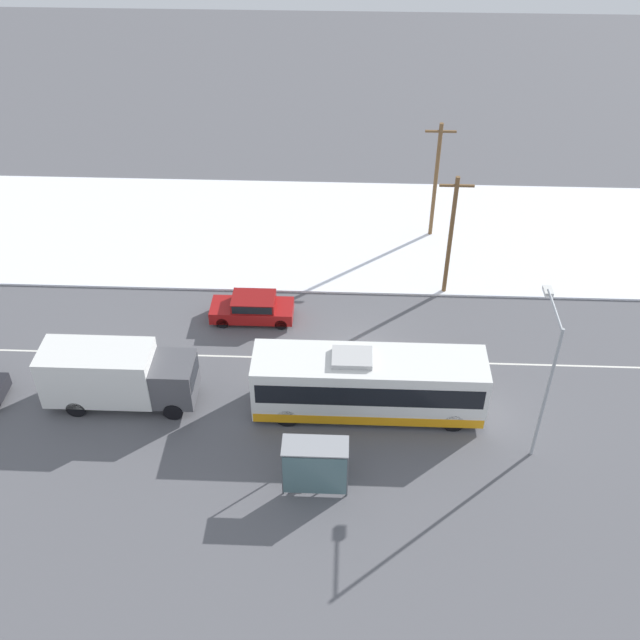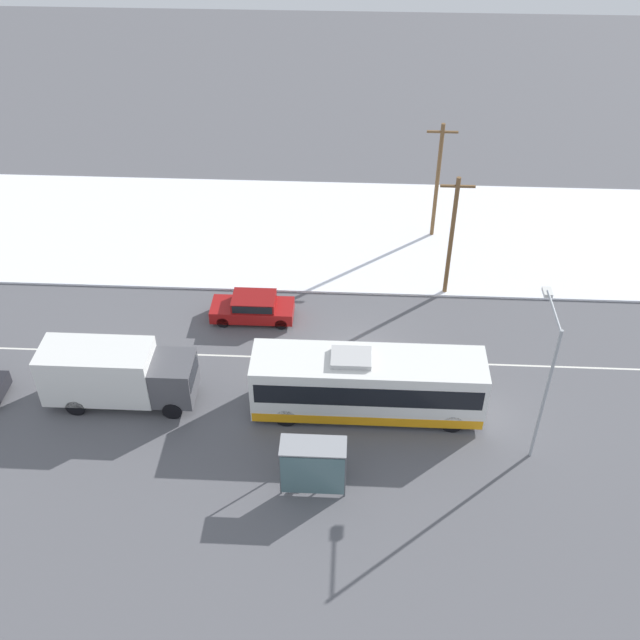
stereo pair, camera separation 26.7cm
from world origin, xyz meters
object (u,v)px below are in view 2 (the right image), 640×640
city_bus (368,384)px  pedestrian_at_stop (338,448)px  utility_pole_roadside (452,235)px  sedan_car (253,307)px  streetlamp (546,368)px  utility_pole_snowlot (437,180)px  box_truck (115,373)px  bus_shelter (313,463)px

city_bus → pedestrian_at_stop: size_ratio=6.04×
pedestrian_at_stop → utility_pole_roadside: bearing=66.4°
city_bus → utility_pole_roadside: 10.73m
sedan_car → streetlamp: 16.19m
streetlamp → utility_pole_snowlot: size_ratio=0.95×
sedan_car → pedestrian_at_stop: pedestrian_at_stop is taller
box_truck → streetlamp: streetlamp is taller
box_truck → bus_shelter: (9.44, -4.88, -0.03)m
pedestrian_at_stop → utility_pole_snowlot: bearing=74.4°
box_truck → utility_pole_snowlot: 22.26m
sedan_car → pedestrian_at_stop: bearing=115.8°
streetlamp → utility_pole_roadside: utility_pole_roadside is taller
streetlamp → city_bus: bearing=166.2°
pedestrian_at_stop → utility_pole_snowlot: (5.34, 19.06, 2.85)m
box_truck → bus_shelter: 10.63m
utility_pole_roadside → bus_shelter: bearing=-114.8°
city_bus → bus_shelter: (-2.22, -4.80, 0.05)m
sedan_car → utility_pole_roadside: bearing=-164.6°
bus_shelter → pedestrian_at_stop: bearing=54.9°
box_truck → sedan_car: bearing=49.7°
bus_shelter → utility_pole_roadside: (6.63, 14.33, 2.14)m
bus_shelter → streetlamp: streetlamp is taller
box_truck → utility_pole_roadside: (16.08, 9.46, 2.11)m
bus_shelter → utility_pole_snowlot: 21.51m
city_bus → box_truck: size_ratio=1.50×
utility_pole_roadside → utility_pole_snowlot: utility_pole_snowlot is taller
sedan_car → streetlamp: streetlamp is taller
box_truck → streetlamp: (18.88, -1.85, 2.86)m
bus_shelter → city_bus: bearing=65.2°
box_truck → pedestrian_at_stop: size_ratio=4.02×
city_bus → utility_pole_roadside: bearing=65.2°
pedestrian_at_stop → streetlamp: 9.30m
utility_pole_snowlot → streetlamp: bearing=-79.8°
bus_shelter → utility_pole_snowlot: (6.31, 20.44, 2.24)m
box_truck → sedan_car: size_ratio=1.59×
bus_shelter → streetlamp: 10.32m
streetlamp → utility_pole_roadside: 11.67m
bus_shelter → box_truck: bearing=152.7°
sedan_car → utility_pole_roadside: utility_pole_roadside is taller
streetlamp → utility_pole_snowlot: (-3.12, 17.42, -0.64)m
pedestrian_at_stop → utility_pole_roadside: utility_pole_roadside is taller
sedan_car → streetlamp: bearing=147.7°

